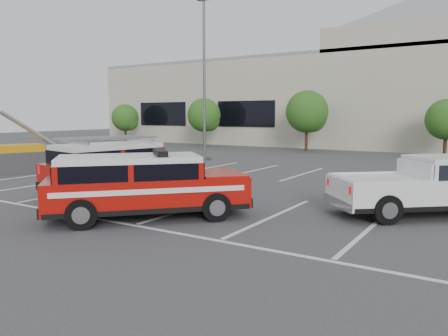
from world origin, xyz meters
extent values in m
plane|color=#39393C|center=(0.00, 0.00, 0.00)|extent=(120.00, 120.00, 0.00)
cube|color=silver|center=(0.00, 4.50, 0.01)|extent=(23.00, 15.00, 0.01)
cube|color=beige|center=(0.00, 32.00, 4.00)|extent=(60.00, 15.00, 8.00)
cube|color=gray|center=(0.00, 32.00, 8.15)|extent=(60.00, 15.00, 0.30)
cube|color=beige|center=(2.00, 30.50, 9.00)|extent=(14.00, 12.00, 2.00)
pyramid|color=gray|center=(2.00, 30.50, 11.60)|extent=(15.98, 15.98, 3.20)
cylinder|color=#3F2B19|center=(-25.00, 22.00, 0.76)|extent=(0.24, 0.24, 1.51)
sphere|color=#174D14|center=(-25.00, 22.00, 2.60)|extent=(2.77, 2.77, 2.77)
sphere|color=#174D14|center=(-24.60, 22.20, 2.18)|extent=(1.85, 1.85, 1.85)
cylinder|color=#3F2B19|center=(-15.00, 22.00, 0.84)|extent=(0.24, 0.24, 1.67)
sphere|color=#174D14|center=(-15.00, 22.00, 2.88)|extent=(3.07, 3.07, 3.07)
sphere|color=#174D14|center=(-14.60, 22.20, 2.42)|extent=(2.05, 2.05, 2.05)
cylinder|color=#3F2B19|center=(-5.00, 22.00, 0.92)|extent=(0.24, 0.24, 1.84)
sphere|color=#174D14|center=(-5.00, 22.00, 3.16)|extent=(3.37, 3.37, 3.37)
sphere|color=#174D14|center=(-4.60, 22.20, 2.65)|extent=(2.24, 2.24, 2.24)
cylinder|color=#3F2B19|center=(5.00, 22.00, 0.76)|extent=(0.24, 0.24, 1.51)
sphere|color=#174D14|center=(5.00, 22.00, 2.60)|extent=(2.77, 2.77, 2.77)
cube|color=#59595E|center=(-8.00, 12.00, 0.10)|extent=(0.60, 0.60, 0.20)
cylinder|color=#59595E|center=(-8.00, 12.00, 5.00)|extent=(0.18, 0.18, 10.00)
cube|color=#A00C07|center=(-0.28, -1.95, 0.76)|extent=(5.26, 5.41, 0.85)
cube|color=black|center=(-0.62, -2.31, 1.41)|extent=(4.04, 4.12, 0.44)
cube|color=silver|center=(-0.62, -2.31, 1.71)|extent=(3.96, 4.04, 0.16)
cube|color=black|center=(-0.03, -1.69, 1.87)|extent=(1.28, 1.23, 0.15)
cube|color=silver|center=(6.45, 2.70, 0.73)|extent=(5.52, 5.12, 0.81)
cube|color=black|center=(6.84, 3.03, 1.35)|extent=(2.66, 2.64, 0.43)
cube|color=silver|center=(6.84, 3.03, 1.64)|extent=(2.61, 2.59, 0.15)
cube|color=#A00C07|center=(-3.80, 0.45, 0.80)|extent=(3.12, 5.70, 0.89)
cube|color=black|center=(-3.90, -0.07, 1.48)|extent=(2.63, 4.01, 0.47)
cube|color=silver|center=(-3.90, -0.07, 1.80)|extent=(2.57, 3.93, 0.17)
cube|color=#A5A5A8|center=(-3.90, -0.07, 2.09)|extent=(2.62, 3.66, 0.06)
cube|color=#59595E|center=(-12.56, 2.02, 0.53)|extent=(3.17, 4.01, 1.07)
cube|color=#C2850B|center=(-12.56, 2.02, 1.21)|extent=(2.17, 2.53, 0.39)
cylinder|color=#A5A5A8|center=(-12.37, 2.57, 2.14)|extent=(1.16, 2.76, 2.09)
camera|label=1|loc=(8.08, -11.15, 2.93)|focal=35.00mm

